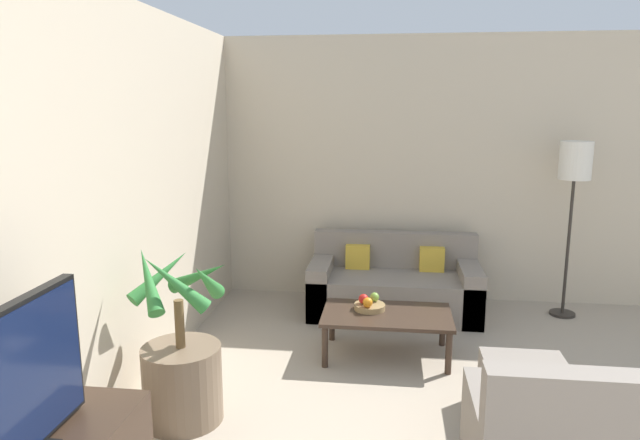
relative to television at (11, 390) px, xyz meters
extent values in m
cube|color=beige|center=(2.77, 4.09, 0.40)|extent=(7.77, 0.06, 2.70)
cube|color=beige|center=(-0.34, 1.13, 0.40)|extent=(0.06, 7.47, 2.70)
cube|color=black|center=(0.00, 0.00, 0.01)|extent=(0.05, 0.90, 0.62)
cube|color=#0F1938|center=(0.02, 0.00, 0.01)|extent=(0.01, 0.86, 0.58)
cylinder|color=brown|center=(0.12, 1.42, -0.70)|extent=(0.51, 0.51, 0.50)
cylinder|color=brown|center=(0.12, 1.42, -0.29)|extent=(0.06, 0.06, 0.31)
cone|color=#2D7533|center=(0.31, 1.42, 0.00)|extent=(0.10, 0.44, 0.35)
cone|color=#2D7533|center=(0.18, 1.62, -0.03)|extent=(0.47, 0.24, 0.29)
cone|color=#2D7533|center=(-0.05, 1.53, -0.02)|extent=(0.35, 0.43, 0.32)
cone|color=#2D7533|center=(-0.02, 1.31, 0.02)|extent=(0.32, 0.39, 0.39)
cone|color=#2D7533|center=(0.17, 1.26, 0.03)|extent=(0.42, 0.22, 0.40)
cube|color=gray|center=(1.47, 3.53, -0.75)|extent=(1.63, 0.77, 0.40)
cube|color=gray|center=(1.47, 3.83, -0.37)|extent=(1.63, 0.16, 0.36)
cube|color=gray|center=(0.75, 3.53, -0.69)|extent=(0.20, 0.77, 0.52)
cube|color=gray|center=(2.18, 3.53, -0.69)|extent=(0.20, 0.77, 0.52)
cube|color=gold|center=(1.10, 3.71, -0.43)|extent=(0.24, 0.12, 0.24)
cube|color=gold|center=(1.83, 3.71, -0.43)|extent=(0.24, 0.12, 0.24)
cylinder|color=#2D2823|center=(3.11, 3.69, -0.93)|extent=(0.24, 0.24, 0.03)
cylinder|color=#2D2823|center=(3.11, 3.69, -0.27)|extent=(0.03, 0.03, 1.31)
cylinder|color=silver|center=(3.11, 3.69, 0.56)|extent=(0.29, 0.29, 0.35)
cylinder|color=#38281E|center=(0.94, 2.28, -0.78)|extent=(0.05, 0.05, 0.34)
cylinder|color=#38281E|center=(1.88, 2.28, -0.78)|extent=(0.05, 0.05, 0.34)
cylinder|color=#38281E|center=(0.94, 2.81, -0.78)|extent=(0.05, 0.05, 0.34)
cylinder|color=#38281E|center=(1.88, 2.81, -0.78)|extent=(0.05, 0.05, 0.34)
cube|color=#38281E|center=(1.41, 2.55, -0.60)|extent=(1.03, 0.62, 0.03)
cylinder|color=#997A4C|center=(1.27, 2.61, -0.56)|extent=(0.25, 0.25, 0.05)
sphere|color=red|center=(1.21, 2.62, -0.49)|extent=(0.08, 0.08, 0.08)
sphere|color=olive|center=(1.30, 2.68, -0.50)|extent=(0.08, 0.08, 0.08)
sphere|color=orange|center=(1.25, 2.54, -0.49)|extent=(0.08, 0.08, 0.08)
cube|color=gray|center=(2.30, 0.68, -0.33)|extent=(0.87, 0.16, 0.42)
cube|color=gray|center=(2.31, 1.72, -0.76)|extent=(0.53, 0.50, 0.37)
camera|label=1|loc=(1.41, -1.83, 1.06)|focal=32.00mm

